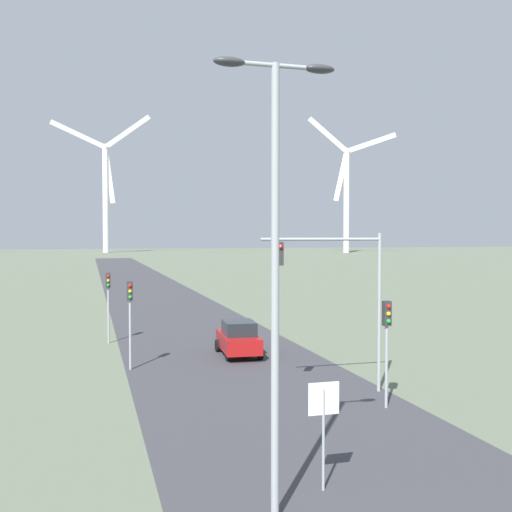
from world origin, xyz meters
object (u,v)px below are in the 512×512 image
at_px(traffic_light_post_mid_left, 108,292).
at_px(traffic_light_post_near_left, 130,305).
at_px(streetlamp, 275,236).
at_px(car_approaching, 238,338).
at_px(stop_sign_near, 324,415).
at_px(traffic_light_mast_overhead, 340,279).
at_px(wind_turbine_center, 346,189).
at_px(traffic_light_post_near_right, 387,330).
at_px(wind_turbine_left, 105,186).

bearing_deg(traffic_light_post_mid_left, traffic_light_post_near_left, -84.13).
relative_size(streetlamp, car_approaching, 2.38).
xyz_separation_m(streetlamp, traffic_light_post_near_left, (-2.10, 15.91, -3.22)).
bearing_deg(stop_sign_near, traffic_light_mast_overhead, 63.93).
relative_size(streetlamp, traffic_light_mast_overhead, 1.57).
distance_m(stop_sign_near, traffic_light_post_mid_left, 22.76).
height_order(streetlamp, wind_turbine_center, wind_turbine_center).
distance_m(traffic_light_post_near_right, traffic_light_mast_overhead, 2.92).
height_order(traffic_light_post_near_right, wind_turbine_left, wind_turbine_left).
height_order(traffic_light_post_near_right, car_approaching, traffic_light_post_near_right).
bearing_deg(car_approaching, wind_turbine_center, 64.23).
xyz_separation_m(traffic_light_mast_overhead, wind_turbine_left, (-3.35, 215.20, 21.09)).
distance_m(traffic_light_post_mid_left, car_approaching, 8.77).
bearing_deg(wind_turbine_center, traffic_light_mast_overhead, -114.23).
xyz_separation_m(streetlamp, wind_turbine_center, (90.44, 197.77, 18.08)).
height_order(traffic_light_mast_overhead, wind_turbine_center, wind_turbine_center).
distance_m(streetlamp, stop_sign_near, 4.78).
bearing_deg(traffic_light_post_near_left, wind_turbine_left, 88.81).
xyz_separation_m(traffic_light_post_near_right, wind_turbine_center, (83.97, 190.69, 21.47)).
relative_size(traffic_light_post_near_left, wind_turbine_left, 0.08).
distance_m(traffic_light_post_near_right, wind_turbine_left, 218.63).
xyz_separation_m(streetlamp, traffic_light_post_near_right, (6.47, 7.08, -3.39)).
distance_m(traffic_light_post_near_right, wind_turbine_center, 209.46).
bearing_deg(streetlamp, traffic_light_mast_overhead, 58.91).
relative_size(streetlamp, traffic_light_post_near_left, 2.42).
distance_m(streetlamp, traffic_light_post_near_right, 10.17).
distance_m(traffic_light_post_mid_left, wind_turbine_center, 198.93).
distance_m(streetlamp, wind_turbine_left, 225.33).
xyz_separation_m(traffic_light_post_near_right, traffic_light_mast_overhead, (-0.88, 2.20, 1.71)).
bearing_deg(wind_turbine_left, wind_turbine_center, -16.85).
height_order(traffic_light_post_near_right, traffic_light_mast_overhead, traffic_light_mast_overhead).
height_order(stop_sign_near, traffic_light_post_mid_left, traffic_light_post_mid_left).
distance_m(stop_sign_near, traffic_light_mast_overhead, 9.50).
xyz_separation_m(stop_sign_near, traffic_light_post_near_left, (-3.69, 14.82, 1.15)).
xyz_separation_m(stop_sign_near, car_approaching, (1.99, 16.72, -0.97)).
height_order(stop_sign_near, traffic_light_post_near_right, traffic_light_post_near_right).
height_order(traffic_light_post_near_left, traffic_light_post_mid_left, traffic_light_post_near_left).
bearing_deg(traffic_light_post_near_left, traffic_light_post_near_right, -45.86).
bearing_deg(wind_turbine_center, car_approaching, -115.77).
bearing_deg(car_approaching, traffic_light_post_mid_left, 139.24).
distance_m(traffic_light_mast_overhead, wind_turbine_left, 216.26).
bearing_deg(car_approaching, stop_sign_near, -96.79).
height_order(stop_sign_near, wind_turbine_center, wind_turbine_center).
bearing_deg(traffic_light_post_near_right, traffic_light_mast_overhead, 111.77).
bearing_deg(traffic_light_post_near_left, traffic_light_mast_overhead, -40.78).
relative_size(traffic_light_post_near_left, traffic_light_post_near_right, 1.06).
bearing_deg(stop_sign_near, traffic_light_post_mid_left, 101.31).
relative_size(traffic_light_post_mid_left, wind_turbine_center, 0.08).
xyz_separation_m(traffic_light_post_near_left, traffic_light_post_mid_left, (-0.77, 7.46, -0.01)).
xyz_separation_m(traffic_light_post_mid_left, wind_turbine_center, (93.31, 174.39, 21.31)).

